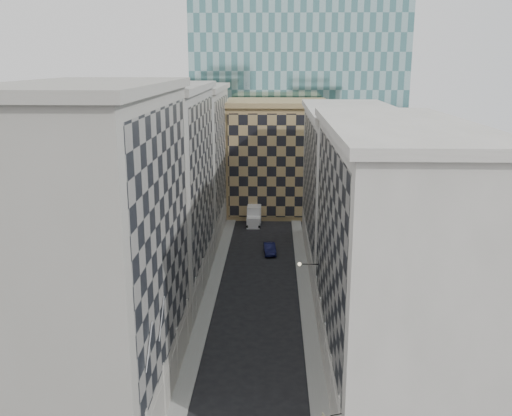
# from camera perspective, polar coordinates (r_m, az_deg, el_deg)

# --- Properties ---
(sidewalk_west) EXTENTS (1.50, 100.00, 0.15)m
(sidewalk_west) POSITION_cam_1_polar(r_m,az_deg,el_deg) (63.14, -4.66, -8.87)
(sidewalk_west) COLOR gray
(sidewalk_west) RESTS_ON ground
(sidewalk_east) EXTENTS (1.50, 100.00, 0.15)m
(sidewalk_east) POSITION_cam_1_polar(r_m,az_deg,el_deg) (62.85, 5.01, -8.99)
(sidewalk_east) COLOR gray
(sidewalk_east) RESTS_ON ground
(bldg_left_a) EXTENTS (10.80, 22.80, 23.70)m
(bldg_left_a) POSITION_cam_1_polar(r_m,az_deg,el_deg) (42.69, -15.43, -4.10)
(bldg_left_a) COLOR #9E9A8E
(bldg_left_a) RESTS_ON ground
(bldg_left_b) EXTENTS (10.80, 22.80, 22.70)m
(bldg_left_b) POSITION_cam_1_polar(r_m,az_deg,el_deg) (63.38, -9.63, 1.77)
(bldg_left_b) COLOR gray
(bldg_left_b) RESTS_ON ground
(bldg_left_c) EXTENTS (10.80, 22.80, 21.70)m
(bldg_left_c) POSITION_cam_1_polar(r_m,az_deg,el_deg) (84.74, -6.71, 4.71)
(bldg_left_c) COLOR #9E9A8E
(bldg_left_c) RESTS_ON ground
(bldg_right_a) EXTENTS (10.80, 26.80, 20.70)m
(bldg_right_a) POSITION_cam_1_polar(r_m,az_deg,el_deg) (45.97, 13.31, -4.60)
(bldg_right_a) COLOR #BCB8AC
(bldg_right_a) RESTS_ON ground
(bldg_right_b) EXTENTS (10.80, 28.80, 19.70)m
(bldg_right_b) POSITION_cam_1_polar(r_m,az_deg,el_deg) (71.80, 9.19, 2.07)
(bldg_right_b) COLOR #BCB8AC
(bldg_right_b) RESTS_ON ground
(tan_block) EXTENTS (16.80, 14.80, 18.80)m
(tan_block) POSITION_cam_1_polar(r_m,az_deg,el_deg) (96.74, 2.04, 5.18)
(tan_block) COLOR tan
(tan_block) RESTS_ON ground
(church_tower) EXTENTS (7.20, 7.20, 51.50)m
(church_tower) POSITION_cam_1_polar(r_m,az_deg,el_deg) (109.61, 1.03, 15.46)
(church_tower) COLOR #2B2622
(church_tower) RESTS_ON ground
(flagpoles_left) EXTENTS (0.10, 6.33, 2.33)m
(flagpoles_left) POSITION_cam_1_polar(r_m,az_deg,el_deg) (38.42, -9.99, -12.08)
(flagpoles_left) COLOR gray
(flagpoles_left) RESTS_ON ground
(bracket_lamp) EXTENTS (1.98, 0.36, 0.36)m
(bracket_lamp) POSITION_cam_1_polar(r_m,az_deg,el_deg) (54.97, 4.56, -5.61)
(bracket_lamp) COLOR black
(bracket_lamp) RESTS_ON ground
(box_truck) EXTENTS (2.22, 5.30, 2.89)m
(box_truck) POSITION_cam_1_polar(r_m,az_deg,el_deg) (89.98, -0.20, -0.86)
(box_truck) COLOR white
(box_truck) RESTS_ON ground
(dark_car) EXTENTS (1.88, 4.46, 1.43)m
(dark_car) POSITION_cam_1_polar(r_m,az_deg,el_deg) (76.57, 1.37, -4.06)
(dark_car) COLOR #0E1035
(dark_car) RESTS_ON ground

